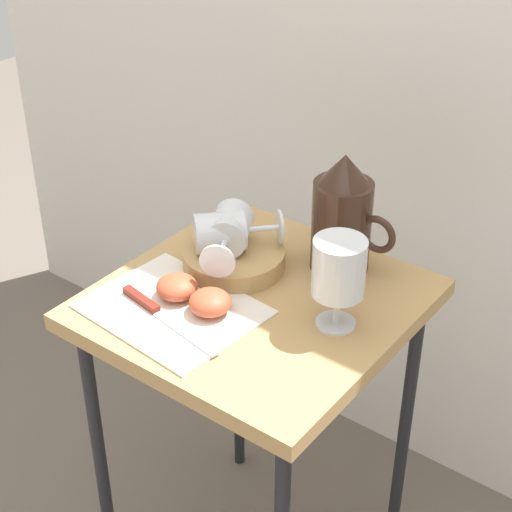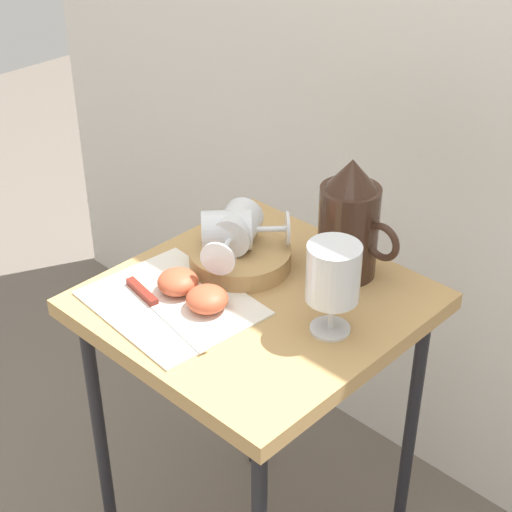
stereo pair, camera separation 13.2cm
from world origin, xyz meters
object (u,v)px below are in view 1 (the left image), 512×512
object	(u,v)px
basket_tray	(234,259)
wine_glass_tipped_near	(223,232)
pitcher	(342,223)
table	(256,332)
apple_half_left	(177,287)
apple_half_right	(210,302)
wine_glass_tipped_far	(229,230)
knife	(155,310)
wine_glass_upright	(339,272)

from	to	relation	value
basket_tray	wine_glass_tipped_near	size ratio (longest dim) A/B	1.16
pitcher	table	bearing A→B (deg)	-110.83
basket_tray	pitcher	size ratio (longest dim) A/B	0.83
apple_half_left	apple_half_right	size ratio (longest dim) A/B	1.00
basket_tray	wine_glass_tipped_far	distance (m)	0.05
wine_glass_tipped_near	knife	bearing A→B (deg)	-89.60
wine_glass_upright	wine_glass_tipped_near	xyz separation A→B (m)	(-0.25, 0.02, -0.03)
basket_tray	wine_glass_tipped_far	world-z (taller)	wine_glass_tipped_far
apple_half_right	wine_glass_tipped_near	bearing A→B (deg)	120.09
table	basket_tray	distance (m)	0.13
apple_half_right	knife	size ratio (longest dim) A/B	0.30
apple_half_right	knife	world-z (taller)	apple_half_right
table	apple_half_right	xyz separation A→B (m)	(-0.03, -0.08, 0.10)
wine_glass_tipped_far	apple_half_left	distance (m)	0.14
apple_half_left	basket_tray	bearing A→B (deg)	83.06
apple_half_right	wine_glass_tipped_far	bearing A→B (deg)	116.30
wine_glass_upright	apple_half_right	bearing A→B (deg)	-150.95
pitcher	wine_glass_upright	world-z (taller)	pitcher
table	basket_tray	bearing A→B (deg)	150.03
wine_glass_tipped_near	knife	xyz separation A→B (m)	(0.00, -0.18, -0.06)
table	knife	world-z (taller)	knife
table	wine_glass_tipped_far	xyz separation A→B (m)	(-0.10, 0.05, 0.14)
wine_glass_upright	wine_glass_tipped_near	distance (m)	0.25
pitcher	wine_glass_tipped_far	bearing A→B (deg)	-145.07
wine_glass_tipped_near	apple_half_right	world-z (taller)	wine_glass_tipped_near
wine_glass_tipped_near	wine_glass_tipped_far	bearing A→B (deg)	69.60
wine_glass_tipped_far	knife	xyz separation A→B (m)	(-0.00, -0.19, -0.06)
basket_tray	wine_glass_tipped_far	bearing A→B (deg)	167.79
table	knife	size ratio (longest dim) A/B	2.96
basket_tray	apple_half_right	world-z (taller)	apple_half_right
basket_tray	wine_glass_tipped_near	xyz separation A→B (m)	(-0.02, -0.01, 0.05)
wine_glass_upright	knife	bearing A→B (deg)	-148.26
basket_tray	apple_half_left	world-z (taller)	apple_half_left
pitcher	knife	size ratio (longest dim) A/B	0.94
table	apple_half_left	distance (m)	0.16
apple_half_right	knife	distance (m)	0.09
basket_tray	wine_glass_upright	xyz separation A→B (m)	(0.23, -0.03, 0.08)
wine_glass_tipped_near	wine_glass_tipped_far	size ratio (longest dim) A/B	0.93
wine_glass_upright	apple_half_left	size ratio (longest dim) A/B	2.23
wine_glass_upright	knife	size ratio (longest dim) A/B	0.67
wine_glass_upright	apple_half_right	distance (m)	0.21
table	wine_glass_tipped_far	bearing A→B (deg)	151.84
basket_tray	knife	world-z (taller)	basket_tray
wine_glass_tipped_far	knife	size ratio (longest dim) A/B	0.72
wine_glass_upright	knife	xyz separation A→B (m)	(-0.24, -0.15, -0.09)
basket_tray	knife	xyz separation A→B (m)	(-0.01, -0.19, -0.01)
apple_half_right	table	bearing A→B (deg)	70.06
basket_tray	apple_half_right	xyz separation A→B (m)	(0.06, -0.13, 0.01)
table	apple_half_left	bearing A→B (deg)	-141.07
wine_glass_tipped_near	apple_half_right	bearing A→B (deg)	-59.91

